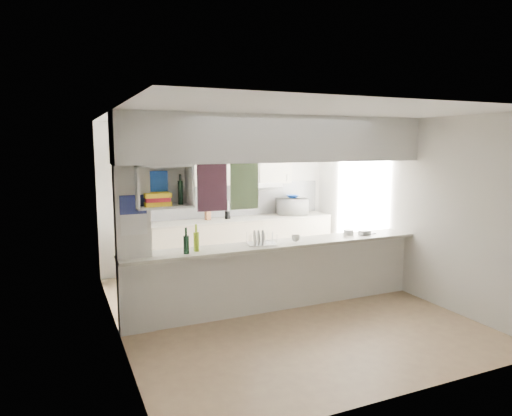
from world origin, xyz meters
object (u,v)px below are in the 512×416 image
microwave (292,206)px  dish_rack (261,238)px  bowl (293,196)px  wine_bottles (192,242)px

microwave → dish_rack: size_ratio=1.30×
bowl → dish_rack: bearing=-127.0°
bowl → wine_bottles: size_ratio=0.65×
dish_rack → wine_bottles: 0.97m
dish_rack → wine_bottles: size_ratio=1.27×
dish_rack → wine_bottles: (-0.97, -0.07, 0.04)m
microwave → bowl: 0.18m
microwave → wine_bottles: bearing=57.8°
microwave → dish_rack: bearing=70.3°
bowl → dish_rack: size_ratio=0.51×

